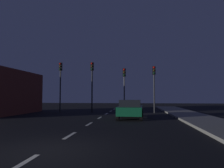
# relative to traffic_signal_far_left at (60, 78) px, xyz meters

# --- Properties ---
(ground_plane) EXTENTS (80.00, 80.00, 0.00)m
(ground_plane) POSITION_rel_traffic_signal_far_left_xyz_m (5.36, -8.59, -3.79)
(ground_plane) COLOR black
(sidewalk_curb_right) EXTENTS (3.00, 40.00, 0.15)m
(sidewalk_curb_right) POSITION_rel_traffic_signal_far_left_xyz_m (12.86, -8.59, -3.71)
(sidewalk_curb_right) COLOR gray
(sidewalk_curb_right) RESTS_ON ground_plane
(lane_stripe_nearest) EXTENTS (0.16, 1.60, 0.01)m
(lane_stripe_nearest) POSITION_rel_traffic_signal_far_left_xyz_m (5.36, -16.79, -3.78)
(lane_stripe_nearest) COLOR silver
(lane_stripe_nearest) RESTS_ON ground_plane
(lane_stripe_second) EXTENTS (0.16, 1.60, 0.01)m
(lane_stripe_second) POSITION_rel_traffic_signal_far_left_xyz_m (5.36, -12.99, -3.78)
(lane_stripe_second) COLOR silver
(lane_stripe_second) RESTS_ON ground_plane
(lane_stripe_third) EXTENTS (0.16, 1.60, 0.01)m
(lane_stripe_third) POSITION_rel_traffic_signal_far_left_xyz_m (5.36, -9.19, -3.78)
(lane_stripe_third) COLOR silver
(lane_stripe_third) RESTS_ON ground_plane
(lane_stripe_fourth) EXTENTS (0.16, 1.60, 0.01)m
(lane_stripe_fourth) POSITION_rel_traffic_signal_far_left_xyz_m (5.36, -5.39, -3.78)
(lane_stripe_fourth) COLOR silver
(lane_stripe_fourth) RESTS_ON ground_plane
(lane_stripe_fifth) EXTENTS (0.16, 1.60, 0.01)m
(lane_stripe_fifth) POSITION_rel_traffic_signal_far_left_xyz_m (5.36, -1.59, -3.78)
(lane_stripe_fifth) COLOR silver
(lane_stripe_fifth) RESTS_ON ground_plane
(lane_stripe_sixth) EXTENTS (0.16, 1.60, 0.01)m
(lane_stripe_sixth) POSITION_rel_traffic_signal_far_left_xyz_m (5.36, 2.21, -3.78)
(lane_stripe_sixth) COLOR silver
(lane_stripe_sixth) RESTS_ON ground_plane
(lane_stripe_seventh) EXTENTS (0.16, 1.60, 0.01)m
(lane_stripe_seventh) POSITION_rel_traffic_signal_far_left_xyz_m (5.36, 6.01, -3.78)
(lane_stripe_seventh) COLOR silver
(lane_stripe_seventh) RESTS_ON ground_plane
(traffic_signal_far_left) EXTENTS (0.32, 0.38, 5.46)m
(traffic_signal_far_left) POSITION_rel_traffic_signal_far_left_xyz_m (0.00, 0.00, 0.00)
(traffic_signal_far_left) COLOR #2D2D30
(traffic_signal_far_left) RESTS_ON ground_plane
(traffic_signal_center_left) EXTENTS (0.32, 0.38, 5.41)m
(traffic_signal_center_left) POSITION_rel_traffic_signal_far_left_xyz_m (3.56, -0.00, -0.03)
(traffic_signal_center_left) COLOR black
(traffic_signal_center_left) RESTS_ON ground_plane
(traffic_signal_center_right) EXTENTS (0.32, 0.38, 4.71)m
(traffic_signal_center_right) POSITION_rel_traffic_signal_far_left_xyz_m (7.05, -0.00, -0.48)
(traffic_signal_center_right) COLOR #4C4C51
(traffic_signal_center_right) RESTS_ON ground_plane
(traffic_signal_far_right) EXTENTS (0.32, 0.38, 4.88)m
(traffic_signal_far_right) POSITION_rel_traffic_signal_far_left_xyz_m (10.17, -0.00, -0.36)
(traffic_signal_far_right) COLOR #2D2D30
(traffic_signal_far_right) RESTS_ON ground_plane
(car_stopped_ahead) EXTENTS (2.04, 3.89, 1.45)m
(car_stopped_ahead) POSITION_rel_traffic_signal_far_left_xyz_m (7.83, -5.76, -3.05)
(car_stopped_ahead) COLOR #0F4C2D
(car_stopped_ahead) RESTS_ON ground_plane
(storefront_left) EXTENTS (4.22, 8.73, 4.22)m
(storefront_left) POSITION_rel_traffic_signal_far_left_xyz_m (-4.75, -3.07, -1.68)
(storefront_left) COLOR maroon
(storefront_left) RESTS_ON ground_plane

